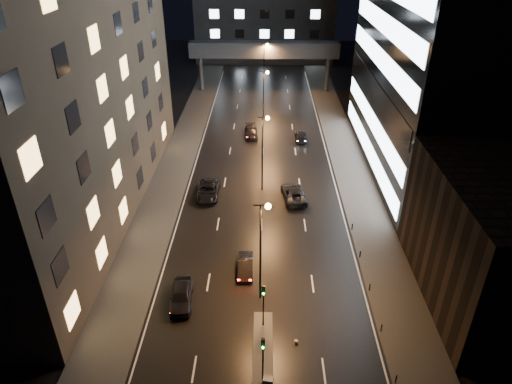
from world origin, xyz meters
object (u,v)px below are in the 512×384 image
car_away_c (208,191)px  utility_cabinet (268,383)px  car_toward_a (294,194)px  car_away_b (245,266)px  car_toward_b (301,136)px  car_away_a (181,296)px  car_away_d (251,132)px

car_away_c → utility_cabinet: bearing=-74.8°
car_away_c → car_toward_a: bearing=-2.7°
car_away_b → car_toward_a: 15.13m
car_away_b → utility_cabinet: (2.20, -13.35, 0.03)m
car_away_b → car_toward_b: (7.54, 32.76, -0.03)m
car_away_a → car_toward_b: size_ratio=1.07×
car_toward_b → utility_cabinet: car_toward_b is taller
car_away_a → car_away_c: (0.31, 19.07, -0.03)m
car_away_c → car_away_d: car_away_c is taller
car_away_a → car_away_b: 7.15m
car_away_a → car_toward_b: bearing=66.0°
car_away_a → car_away_c: size_ratio=0.85×
car_away_a → utility_cabinet: bearing=-53.4°
car_away_b → car_away_c: size_ratio=0.73×
car_away_c → car_toward_b: 22.21m
car_away_a → car_toward_a: bearing=54.6°
car_away_d → car_away_a: bearing=-102.2°
car_away_b → car_away_c: bearing=108.3°
car_away_c → car_toward_a: size_ratio=0.99×
car_toward_b → utility_cabinet: size_ratio=4.00×
car_toward_a → car_toward_b: size_ratio=1.26×
car_away_b → car_away_d: (-0.46, 34.07, 0.05)m
car_away_a → car_away_b: car_away_a is taller
car_away_c → car_away_d: size_ratio=1.13×
car_away_d → utility_cabinet: bearing=-91.4°
car_away_d → car_away_b: bearing=-93.9°
car_toward_a → utility_cabinet: bearing=75.2°
car_away_a → car_away_c: car_away_a is taller
car_away_a → car_away_c: 19.08m
car_away_a → car_toward_a: 21.60m
car_away_b → car_away_d: car_away_d is taller
car_toward_a → car_toward_b: car_toward_a is taller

